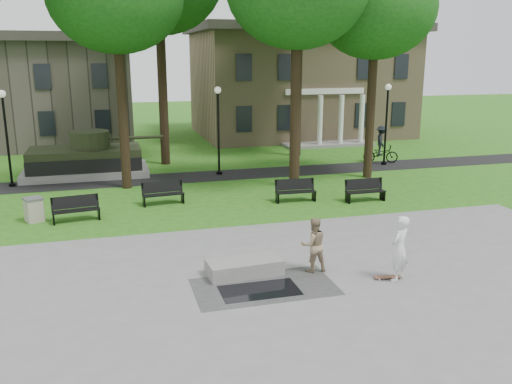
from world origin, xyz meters
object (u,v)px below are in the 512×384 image
friend_watching (313,245)px  cyclist (381,148)px  trash_bin (34,209)px  concrete_block (244,267)px  park_bench_0 (76,208)px  skateboarder (399,248)px

friend_watching → cyclist: cyclist is taller
cyclist → trash_bin: cyclist is taller
concrete_block → cyclist: bearing=49.9°
park_bench_0 → skateboarder: bearing=-50.8°
friend_watching → park_bench_0: size_ratio=0.91×
trash_bin → concrete_block: bearing=-47.9°
concrete_block → skateboarder: skateboarder is taller
cyclist → park_bench_0: size_ratio=1.22×
skateboarder → concrete_block: bearing=-56.6°
concrete_block → trash_bin: (-6.65, 7.37, 0.24)m
park_bench_0 → trash_bin: bearing=159.0°
park_bench_0 → cyclist: bearing=15.7°
concrete_block → cyclist: 18.97m
skateboarder → trash_bin: size_ratio=2.02×
concrete_block → friend_watching: friend_watching is taller
concrete_block → friend_watching: size_ratio=1.31×
skateboarder → park_bench_0: bearing=-78.6°
park_bench_0 → trash_bin: (-1.60, 0.38, -0.04)m
trash_bin → skateboarder: bearing=-39.6°
cyclist → trash_bin: (-18.86, -7.13, -0.43)m
cyclist → park_bench_0: bearing=135.9°
concrete_block → park_bench_0: size_ratio=1.19×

